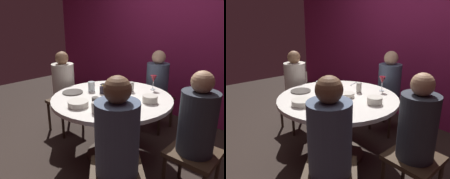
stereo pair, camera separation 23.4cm
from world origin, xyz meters
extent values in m
plane|color=#2D231E|center=(0.00, 0.00, 0.00)|extent=(8.00, 8.00, 0.00)
cube|color=maroon|center=(0.00, 1.60, 1.30)|extent=(6.00, 0.10, 2.60)
cylinder|color=silver|center=(0.00, 0.00, 0.72)|extent=(1.32, 1.32, 0.04)
cylinder|color=#332319|center=(0.00, 0.00, 0.35)|extent=(0.14, 0.14, 0.70)
cylinder|color=#2D2116|center=(0.00, 0.00, 0.01)|extent=(0.60, 0.60, 0.03)
cube|color=#3F2D1E|center=(-0.91, 0.00, 0.45)|extent=(0.40, 0.40, 0.04)
cylinder|color=beige|center=(-0.91, 0.00, 0.73)|extent=(0.30, 0.30, 0.51)
sphere|color=#8C6647|center=(-0.91, 0.00, 1.06)|extent=(0.18, 0.18, 0.18)
cylinder|color=#332319|center=(-1.08, -0.17, 0.21)|extent=(0.04, 0.04, 0.43)
cylinder|color=#332319|center=(-0.74, -0.17, 0.21)|extent=(0.04, 0.04, 0.43)
cylinder|color=#332319|center=(-1.08, 0.17, 0.21)|extent=(0.04, 0.04, 0.43)
cylinder|color=#332319|center=(-0.74, 0.17, 0.21)|extent=(0.04, 0.04, 0.43)
cube|color=#3F2D1E|center=(0.00, 0.94, 0.45)|extent=(0.40, 0.40, 0.04)
cylinder|color=#475670|center=(0.00, 0.94, 0.72)|extent=(0.31, 0.31, 0.50)
sphere|color=tan|center=(0.00, 0.94, 1.06)|extent=(0.19, 0.19, 0.19)
cylinder|color=#332319|center=(-0.17, 1.11, 0.21)|extent=(0.04, 0.04, 0.43)
cylinder|color=#332319|center=(-0.17, 0.77, 0.21)|extent=(0.04, 0.04, 0.43)
cylinder|color=#332319|center=(0.17, 1.11, 0.21)|extent=(0.04, 0.04, 0.43)
cylinder|color=#332319|center=(0.17, 0.77, 0.21)|extent=(0.04, 0.04, 0.43)
cube|color=#3F2D1E|center=(0.95, 0.00, 0.45)|extent=(0.40, 0.40, 0.04)
cylinder|color=#2D333D|center=(0.95, 0.00, 0.74)|extent=(0.30, 0.30, 0.53)
sphere|color=tan|center=(0.95, 0.00, 1.08)|extent=(0.18, 0.18, 0.18)
cylinder|color=#332319|center=(1.12, 0.17, 0.21)|extent=(0.04, 0.04, 0.43)
cylinder|color=#332319|center=(0.78, 0.17, 0.21)|extent=(0.04, 0.04, 0.43)
cylinder|color=#332319|center=(0.78, -0.17, 0.21)|extent=(0.04, 0.04, 0.43)
cube|color=#3F2D1E|center=(0.63, -0.63, 0.45)|extent=(0.57, 0.57, 0.04)
cylinder|color=#475670|center=(0.63, -0.63, 0.74)|extent=(0.45, 0.45, 0.55)
sphere|color=brown|center=(0.63, -0.63, 1.10)|extent=(0.19, 0.19, 0.19)
cylinder|color=black|center=(-0.15, 0.01, 0.78)|extent=(0.07, 0.07, 0.08)
sphere|color=#F9D159|center=(-0.15, 0.01, 0.83)|extent=(0.02, 0.02, 0.02)
cylinder|color=silver|center=(0.19, 0.52, 0.74)|extent=(0.06, 0.06, 0.01)
cylinder|color=silver|center=(0.19, 0.52, 0.79)|extent=(0.01, 0.01, 0.09)
cone|color=maroon|center=(0.19, 0.52, 0.87)|extent=(0.08, 0.08, 0.08)
cylinder|color=#4C4742|center=(-0.42, -0.22, 0.75)|extent=(0.24, 0.24, 0.01)
cube|color=black|center=(-0.36, 0.27, 0.74)|extent=(0.15, 0.10, 0.01)
cylinder|color=beige|center=(0.41, 0.13, 0.77)|extent=(0.15, 0.15, 0.07)
cylinder|color=beige|center=(0.09, 0.07, 0.76)|extent=(0.14, 0.14, 0.05)
cylinder|color=beige|center=(-0.05, -0.43, 0.77)|extent=(0.20, 0.20, 0.06)
cylinder|color=#4C4742|center=(0.06, -0.31, 0.78)|extent=(0.07, 0.07, 0.09)
cylinder|color=silver|center=(-0.31, -0.02, 0.80)|extent=(0.08, 0.08, 0.11)
cylinder|color=#B2ADA3|center=(0.19, -0.42, 0.79)|extent=(0.08, 0.08, 0.10)
cylinder|color=#B2ADA3|center=(0.05, 0.28, 0.80)|extent=(0.06, 0.06, 0.11)
cylinder|color=silver|center=(-0.23, 0.19, 0.79)|extent=(0.07, 0.07, 0.10)
cylinder|color=silver|center=(0.17, -0.10, 0.78)|extent=(0.07, 0.07, 0.09)
cube|color=#B7B7BC|center=(-0.24, 0.48, 0.74)|extent=(0.07, 0.18, 0.01)
cube|color=#B7B7BC|center=(0.02, -0.14, 0.74)|extent=(0.07, 0.18, 0.01)
camera|label=1|loc=(1.51, -1.64, 1.53)|focal=34.45mm
camera|label=2|loc=(1.68, -1.47, 1.53)|focal=34.45mm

